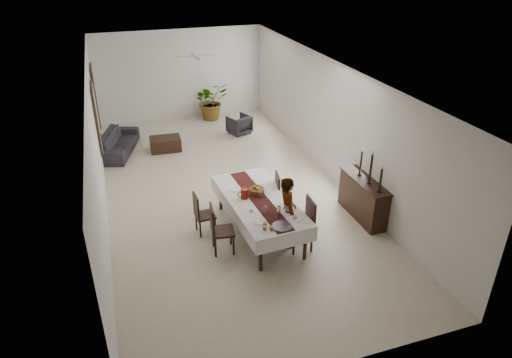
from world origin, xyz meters
name	(u,v)px	position (x,y,z in m)	size (l,w,h in m)	color
floor	(225,190)	(0.00, 0.00, 0.00)	(6.00, 12.00, 0.00)	beige
ceiling	(220,70)	(0.00, 0.00, 3.20)	(6.00, 12.00, 0.02)	white
wall_back	(181,75)	(0.00, 6.00, 1.60)	(6.00, 0.02, 3.20)	silver
wall_front	(332,288)	(0.00, -6.00, 1.60)	(6.00, 0.02, 3.20)	silver
wall_left	(97,149)	(-3.00, 0.00, 1.60)	(0.02, 12.00, 3.20)	silver
wall_right	(331,121)	(3.00, 0.00, 1.60)	(0.02, 12.00, 3.20)	silver
dining_table_top	(259,201)	(0.25, -2.14, 0.81)	(1.12, 2.69, 0.06)	black
table_leg_fl	(261,254)	(-0.16, -3.44, 0.39)	(0.08, 0.08, 0.78)	black
table_leg_fr	(305,243)	(0.82, -3.38, 0.39)	(0.08, 0.08, 0.78)	black
table_leg_bl	(221,195)	(-0.32, -0.89, 0.39)	(0.08, 0.08, 0.78)	black
table_leg_br	(258,188)	(0.66, -0.83, 0.39)	(0.08, 0.08, 0.78)	black
tablecloth_top	(259,199)	(0.25, -2.14, 0.85)	(1.32, 2.89, 0.01)	silver
tablecloth_drape_left	(231,212)	(-0.41, -2.18, 0.68)	(0.01, 2.89, 0.34)	white
tablecloth_drape_right	(286,200)	(0.90, -2.09, 0.68)	(0.01, 2.89, 0.34)	white
tablecloth_drape_near	(287,241)	(0.34, -3.57, 0.68)	(1.32, 0.01, 0.34)	white
tablecloth_drape_far	(237,178)	(0.16, -0.70, 0.68)	(1.32, 0.01, 0.34)	silver
table_runner	(259,199)	(0.25, -2.14, 0.85)	(0.39, 2.80, 0.00)	#4F1916
red_pitcher	(245,194)	(-0.04, -1.99, 0.96)	(0.17, 0.17, 0.22)	maroon
pitcher_handle	(240,194)	(-0.14, -1.99, 0.96)	(0.13, 0.13, 0.02)	maroon
wine_glass_near	(279,210)	(0.43, -2.85, 0.95)	(0.08, 0.08, 0.19)	silver
wine_glass_mid	(266,210)	(0.18, -2.76, 0.95)	(0.08, 0.08, 0.19)	silver
wine_glass_far	(261,194)	(0.30, -2.08, 0.95)	(0.08, 0.08, 0.19)	white
teacup_right	(286,210)	(0.63, -2.78, 0.89)	(0.10, 0.10, 0.07)	white
saucer_right	(286,211)	(0.63, -2.78, 0.86)	(0.17, 0.17, 0.01)	white
teacup_left	(252,209)	(-0.06, -2.55, 0.89)	(0.10, 0.10, 0.07)	silver
saucer_left	(252,211)	(-0.06, -2.55, 0.86)	(0.17, 0.17, 0.01)	white
plate_near_right	(295,218)	(0.68, -3.12, 0.86)	(0.27, 0.27, 0.02)	white
bread_near_right	(295,217)	(0.68, -3.12, 0.89)	(0.10, 0.10, 0.10)	#D7BA69
plate_near_left	(260,221)	(-0.03, -2.99, 0.86)	(0.27, 0.27, 0.02)	silver
plate_far_left	(234,189)	(-0.15, -1.54, 0.86)	(0.27, 0.27, 0.02)	white
serving_tray	(282,226)	(0.32, -3.31, 0.86)	(0.40, 0.40, 0.02)	#434449
jam_jar_a	(271,228)	(0.08, -3.36, 0.89)	(0.07, 0.07, 0.08)	brown
jam_jar_b	(264,228)	(-0.04, -3.30, 0.89)	(0.07, 0.07, 0.08)	#985716
jam_jar_c	(265,224)	(0.01, -3.18, 0.89)	(0.07, 0.07, 0.08)	#8C5514
fruit_basket	(257,191)	(0.29, -1.85, 0.91)	(0.34, 0.34, 0.11)	brown
fruit_red	(258,187)	(0.32, -1.83, 0.99)	(0.10, 0.10, 0.10)	maroon
fruit_green	(254,187)	(0.24, -1.82, 0.99)	(0.09, 0.09, 0.09)	olive
fruit_yellow	(258,189)	(0.29, -1.91, 0.99)	(0.09, 0.09, 0.09)	gold
chair_right_near_seat	(300,228)	(0.87, -2.98, 0.51)	(0.49, 0.49, 0.06)	black
chair_right_near_leg_fl	(312,242)	(1.06, -3.19, 0.24)	(0.05, 0.05, 0.48)	black
chair_right_near_leg_fr	(305,232)	(1.08, -2.79, 0.24)	(0.05, 0.05, 0.48)	black
chair_right_near_leg_bl	(294,245)	(0.66, -3.17, 0.24)	(0.05, 0.05, 0.48)	black
chair_right_near_leg_br	(287,235)	(0.68, -2.77, 0.24)	(0.05, 0.05, 0.48)	black
chair_right_near_back	(311,213)	(1.09, -2.99, 0.85)	(0.49, 0.04, 0.62)	black
chair_right_far_seat	(268,199)	(0.64, -1.62, 0.50)	(0.48, 0.48, 0.05)	black
chair_right_far_leg_fl	(277,212)	(0.80, -1.85, 0.23)	(0.05, 0.05, 0.47)	black
chair_right_far_leg_fr	(275,204)	(0.87, -1.46, 0.23)	(0.05, 0.05, 0.47)	black
chair_right_far_leg_bl	(261,214)	(0.42, -1.77, 0.23)	(0.05, 0.05, 0.47)	black
chair_right_far_leg_br	(259,205)	(0.49, -1.39, 0.23)	(0.05, 0.05, 0.47)	black
chair_right_far_back	(277,186)	(0.86, -1.66, 0.82)	(0.48, 0.04, 0.61)	black
chair_left_near_seat	(223,231)	(-0.70, -2.57, 0.48)	(0.46, 0.46, 0.05)	black
chair_left_near_leg_fl	(213,237)	(-0.87, -2.36, 0.23)	(0.05, 0.05, 0.46)	black
chair_left_near_leg_fr	(216,248)	(-0.91, -2.73, 0.23)	(0.05, 0.05, 0.46)	black
chair_left_near_leg_bl	(231,235)	(-0.49, -2.40, 0.23)	(0.05, 0.05, 0.46)	black
chair_left_near_leg_br	(234,246)	(-0.53, -2.78, 0.23)	(0.05, 0.05, 0.46)	black
chair_left_near_back	(212,220)	(-0.91, -2.54, 0.80)	(0.46, 0.04, 0.59)	black
chair_left_far_seat	(205,215)	(-0.90, -1.76, 0.44)	(0.42, 0.42, 0.05)	black
chair_left_far_leg_fl	(196,222)	(-1.08, -1.60, 0.21)	(0.04, 0.04, 0.41)	black
chair_left_far_leg_fr	(200,230)	(-1.06, -1.94, 0.21)	(0.04, 0.04, 0.41)	black
chair_left_far_leg_bl	(211,219)	(-0.74, -1.58, 0.21)	(0.04, 0.04, 0.41)	black
chair_left_far_leg_br	(215,226)	(-0.72, -1.92, 0.21)	(0.04, 0.04, 0.41)	black
chair_left_far_back	(196,206)	(-1.09, -1.77, 0.72)	(0.42, 0.04, 0.53)	black
woman	(288,212)	(0.67, -2.75, 0.80)	(0.59, 0.38, 1.61)	gray
sideboard_body	(363,199)	(2.78, -2.28, 0.48)	(0.42, 1.58, 0.95)	black
sideboard_top	(365,181)	(2.78, -2.28, 0.97)	(0.46, 1.65, 0.03)	black
candlestick_near_base	(379,191)	(2.78, -2.86, 1.00)	(0.11, 0.11, 0.03)	black
candlestick_near_shaft	(381,180)	(2.78, -2.86, 1.28)	(0.05, 0.05, 0.53)	black
candlestick_near_candle	(382,167)	(2.78, -2.86, 1.58)	(0.04, 0.04, 0.08)	white
candlestick_mid_base	(369,182)	(2.78, -2.44, 1.00)	(0.11, 0.11, 0.03)	black
candlestick_mid_shaft	(371,168)	(2.78, -2.44, 1.36)	(0.05, 0.05, 0.69)	black
candlestick_mid_candle	(373,153)	(2.78, -2.44, 1.74)	(0.04, 0.04, 0.08)	beige
candlestick_far_base	(360,174)	(2.78, -2.02, 1.00)	(0.11, 0.11, 0.03)	black
candlestick_far_shaft	(361,163)	(2.78, -2.02, 1.30)	(0.05, 0.05, 0.58)	black
candlestick_far_candle	(363,150)	(2.78, -2.02, 1.64)	(0.04, 0.04, 0.08)	beige
sofa	(118,143)	(-2.50, 3.42, 0.32)	(2.18, 0.85, 0.64)	#2C292F
armchair	(239,124)	(1.53, 3.79, 0.32)	(0.67, 0.69, 0.63)	#2B282D
coffee_table	(166,144)	(-1.08, 3.13, 0.21)	(0.95, 0.63, 0.42)	black
potted_plant	(211,101)	(0.97, 5.51, 0.68)	(1.23, 1.06, 1.36)	#2B5823
mirror_frame_near	(97,118)	(-2.96, 2.20, 1.60)	(0.06, 1.05, 1.85)	black
mirror_glass_near	(98,118)	(-2.92, 2.20, 1.60)	(0.01, 0.90, 1.70)	silver
mirror_frame_far	(95,96)	(-2.96, 4.30, 1.60)	(0.06, 1.05, 1.85)	black
mirror_glass_far	(96,96)	(-2.92, 4.30, 1.60)	(0.01, 0.90, 1.70)	silver
fan_rod	(195,49)	(0.00, 3.00, 3.10)	(0.04, 0.04, 0.20)	silver
fan_hub	(195,56)	(0.00, 3.00, 2.90)	(0.16, 0.16, 0.08)	white
fan_blade_n	(193,53)	(0.00, 3.35, 2.90)	(0.10, 0.55, 0.01)	white
fan_blade_s	(198,59)	(0.00, 2.65, 2.90)	(0.10, 0.55, 0.01)	silver
fan_blade_e	(207,55)	(0.35, 3.00, 2.90)	(0.55, 0.10, 0.01)	silver
fan_blade_w	(183,57)	(-0.35, 3.00, 2.90)	(0.55, 0.10, 0.01)	white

